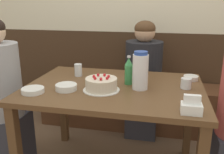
{
  "coord_description": "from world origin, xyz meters",
  "views": [
    {
      "loc": [
        0.34,
        -1.64,
        1.31
      ],
      "look_at": [
        -0.03,
        0.05,
        0.78
      ],
      "focal_mm": 40.0,
      "sensor_mm": 36.0,
      "label": 1
    }
  ],
  "objects_px": {
    "glass_water_tall": "(186,83)",
    "person_pale_blue_shirt": "(143,81)",
    "soju_bottle": "(129,71)",
    "person_teal_shirt": "(1,100)",
    "birthday_cake": "(101,84)",
    "glass_tumbler_short": "(78,70)",
    "bowl_side_dish": "(66,87)",
    "bowl_rice_small": "(33,90)",
    "bench_seat": "(130,105)",
    "napkin_holder": "(191,107)",
    "bowl_soup_white": "(191,78)",
    "water_pitcher": "(140,71)"
  },
  "relations": [
    {
      "from": "glass_water_tall",
      "to": "person_pale_blue_shirt",
      "type": "distance_m",
      "value": 0.77
    },
    {
      "from": "soju_bottle",
      "to": "person_teal_shirt",
      "type": "distance_m",
      "value": 1.02
    },
    {
      "from": "birthday_cake",
      "to": "glass_tumbler_short",
      "type": "bearing_deg",
      "value": 132.61
    },
    {
      "from": "birthday_cake",
      "to": "person_teal_shirt",
      "type": "xyz_separation_m",
      "value": [
        -0.82,
        0.04,
        -0.2
      ]
    },
    {
      "from": "soju_bottle",
      "to": "bowl_side_dish",
      "type": "relative_size",
      "value": 1.44
    },
    {
      "from": "glass_water_tall",
      "to": "bowl_rice_small",
      "type": "bearing_deg",
      "value": -162.92
    },
    {
      "from": "bench_seat",
      "to": "bowl_side_dish",
      "type": "bearing_deg",
      "value": -107.03
    },
    {
      "from": "glass_water_tall",
      "to": "soju_bottle",
      "type": "bearing_deg",
      "value": 178.73
    },
    {
      "from": "soju_bottle",
      "to": "bowl_side_dish",
      "type": "height_order",
      "value": "soju_bottle"
    },
    {
      "from": "bench_seat",
      "to": "soju_bottle",
      "type": "bearing_deg",
      "value": -83.14
    },
    {
      "from": "birthday_cake",
      "to": "napkin_holder",
      "type": "bearing_deg",
      "value": -24.13
    },
    {
      "from": "glass_tumbler_short",
      "to": "person_teal_shirt",
      "type": "relative_size",
      "value": 0.08
    },
    {
      "from": "soju_bottle",
      "to": "bowl_soup_white",
      "type": "height_order",
      "value": "soju_bottle"
    },
    {
      "from": "birthday_cake",
      "to": "bowl_rice_small",
      "type": "xyz_separation_m",
      "value": [
        -0.43,
        -0.14,
        -0.03
      ]
    },
    {
      "from": "water_pitcher",
      "to": "bowl_side_dish",
      "type": "bearing_deg",
      "value": -164.99
    },
    {
      "from": "soju_bottle",
      "to": "glass_water_tall",
      "type": "xyz_separation_m",
      "value": [
        0.4,
        -0.01,
        -0.06
      ]
    },
    {
      "from": "person_teal_shirt",
      "to": "person_pale_blue_shirt",
      "type": "relative_size",
      "value": 1.05
    },
    {
      "from": "napkin_holder",
      "to": "person_teal_shirt",
      "type": "height_order",
      "value": "person_teal_shirt"
    },
    {
      "from": "bowl_soup_white",
      "to": "glass_water_tall",
      "type": "bearing_deg",
      "value": -103.48
    },
    {
      "from": "person_teal_shirt",
      "to": "glass_tumbler_short",
      "type": "bearing_deg",
      "value": 24.38
    },
    {
      "from": "bench_seat",
      "to": "bowl_side_dish",
      "type": "distance_m",
      "value": 1.15
    },
    {
      "from": "birthday_cake",
      "to": "water_pitcher",
      "type": "height_order",
      "value": "water_pitcher"
    },
    {
      "from": "birthday_cake",
      "to": "person_teal_shirt",
      "type": "height_order",
      "value": "person_teal_shirt"
    },
    {
      "from": "soju_bottle",
      "to": "glass_water_tall",
      "type": "distance_m",
      "value": 0.41
    },
    {
      "from": "bowl_side_dish",
      "to": "person_pale_blue_shirt",
      "type": "height_order",
      "value": "person_pale_blue_shirt"
    },
    {
      "from": "soju_bottle",
      "to": "bowl_rice_small",
      "type": "xyz_separation_m",
      "value": [
        -0.59,
        -0.31,
        -0.08
      ]
    },
    {
      "from": "soju_bottle",
      "to": "glass_water_tall",
      "type": "height_order",
      "value": "soju_bottle"
    },
    {
      "from": "person_teal_shirt",
      "to": "person_pale_blue_shirt",
      "type": "distance_m",
      "value": 1.28
    },
    {
      "from": "person_teal_shirt",
      "to": "bench_seat",
      "type": "bearing_deg",
      "value": 45.44
    },
    {
      "from": "napkin_holder",
      "to": "glass_water_tall",
      "type": "height_order",
      "value": "napkin_holder"
    },
    {
      "from": "birthday_cake",
      "to": "water_pitcher",
      "type": "relative_size",
      "value": 0.95
    },
    {
      "from": "bowl_side_dish",
      "to": "person_teal_shirt",
      "type": "relative_size",
      "value": 0.12
    },
    {
      "from": "water_pitcher",
      "to": "glass_tumbler_short",
      "type": "bearing_deg",
      "value": 158.48
    },
    {
      "from": "birthday_cake",
      "to": "soju_bottle",
      "type": "xyz_separation_m",
      "value": [
        0.16,
        0.17,
        0.06
      ]
    },
    {
      "from": "glass_water_tall",
      "to": "bowl_side_dish",
      "type": "bearing_deg",
      "value": -165.4
    },
    {
      "from": "napkin_holder",
      "to": "person_pale_blue_shirt",
      "type": "bearing_deg",
      "value": 108.31
    },
    {
      "from": "bowl_soup_white",
      "to": "person_teal_shirt",
      "type": "relative_size",
      "value": 0.09
    },
    {
      "from": "bench_seat",
      "to": "soju_bottle",
      "type": "height_order",
      "value": "soju_bottle"
    },
    {
      "from": "birthday_cake",
      "to": "water_pitcher",
      "type": "xyz_separation_m",
      "value": [
        0.25,
        0.09,
        0.09
      ]
    },
    {
      "from": "water_pitcher",
      "to": "glass_water_tall",
      "type": "distance_m",
      "value": 0.33
    },
    {
      "from": "bowl_rice_small",
      "to": "person_pale_blue_shirt",
      "type": "bearing_deg",
      "value": 56.08
    },
    {
      "from": "napkin_holder",
      "to": "person_pale_blue_shirt",
      "type": "height_order",
      "value": "person_pale_blue_shirt"
    },
    {
      "from": "bowl_rice_small",
      "to": "person_teal_shirt",
      "type": "relative_size",
      "value": 0.12
    },
    {
      "from": "water_pitcher",
      "to": "soju_bottle",
      "type": "height_order",
      "value": "water_pitcher"
    },
    {
      "from": "bowl_soup_white",
      "to": "person_teal_shirt",
      "type": "bearing_deg",
      "value": -166.94
    },
    {
      "from": "birthday_cake",
      "to": "glass_water_tall",
      "type": "distance_m",
      "value": 0.58
    },
    {
      "from": "birthday_cake",
      "to": "person_teal_shirt",
      "type": "relative_size",
      "value": 0.21
    },
    {
      "from": "bowl_soup_white",
      "to": "bowl_rice_small",
      "type": "relative_size",
      "value": 0.75
    },
    {
      "from": "water_pitcher",
      "to": "napkin_holder",
      "type": "bearing_deg",
      "value": -47.33
    },
    {
      "from": "person_pale_blue_shirt",
      "to": "napkin_holder",
      "type": "bearing_deg",
      "value": 18.31
    }
  ]
}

